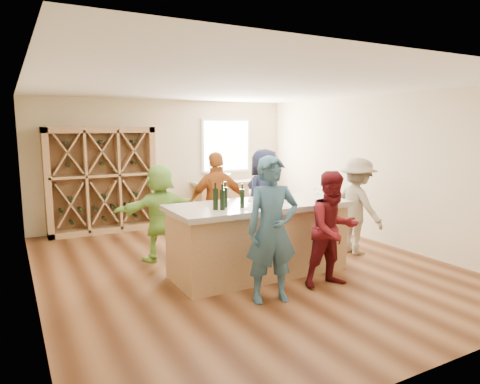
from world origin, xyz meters
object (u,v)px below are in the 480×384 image
tasting_counter_base (259,241)px  wine_bottle_a (216,199)px  wine_bottle_b (222,200)px  wine_rack (102,180)px  person_far_right (264,197)px  sink (220,178)px  person_near_right (333,229)px  wine_bottle_d (242,199)px  person_server (357,206)px  person_near_left (272,230)px  person_far_left (160,212)px  person_far_mid (217,204)px  wine_bottle_c (225,197)px

tasting_counter_base → wine_bottle_a: bearing=-169.1°
wine_bottle_b → wine_rack: bearing=101.9°
tasting_counter_base → person_far_right: 1.68m
sink → tasting_counter_base: (-1.15, -3.69, -0.51)m
person_far_right → person_near_right: bearing=64.0°
wine_bottle_d → person_server: size_ratio=0.16×
wine_bottle_d → person_near_left: person_near_left is taller
person_near_right → person_far_left: size_ratio=1.00×
tasting_counter_base → person_far_mid: bearing=95.3°
wine_bottle_b → person_far_left: bearing=103.4°
sink → person_far_left: bearing=-133.8°
wine_bottle_d → person_server: (2.45, 0.29, -0.38)m
wine_rack → person_near_right: wine_rack is taller
wine_bottle_b → person_near_right: person_near_right is taller
tasting_counter_base → wine_bottle_b: bearing=-163.7°
person_server → wine_bottle_a: bearing=94.1°
person_far_left → person_server: bearing=154.2°
person_near_right → person_far_mid: bearing=113.7°
person_far_left → wine_bottle_c: bearing=105.5°
sink → person_near_left: (-1.55, -4.67, -0.09)m
person_far_mid → wine_bottle_d: bearing=85.5°
wine_rack → person_near_left: wine_rack is taller
wine_bottle_b → person_near_left: size_ratio=0.15×
sink → person_server: 3.73m
sink → person_server: (0.88, -3.62, -0.18)m
wine_bottle_c → person_far_left: size_ratio=0.18×
wine_bottle_d → person_far_left: size_ratio=0.16×
person_far_mid → person_far_right: (1.04, 0.13, 0.01)m
person_near_left → wine_bottle_c: bearing=115.0°
sink → wine_bottle_b: size_ratio=1.94×
wine_bottle_c → person_server: bearing=2.9°
tasting_counter_base → person_far_mid: person_far_mid is taller
wine_bottle_a → person_near_left: bearing=-64.8°
wine_rack → person_far_mid: (1.44, -2.55, -0.21)m
wine_rack → sink: (2.70, -0.07, -0.09)m
sink → wine_bottle_a: 4.31m
wine_bottle_d → sink: bearing=68.2°
wine_bottle_c → wine_bottle_d: (0.19, -0.16, -0.01)m
person_far_right → person_far_left: 2.02m
tasting_counter_base → person_near_right: size_ratio=1.61×
wine_bottle_b → person_near_right: 1.58m
wine_bottle_d → person_server: person_server is taller
tasting_counter_base → person_far_left: 1.76m
wine_bottle_a → wine_bottle_b: 0.10m
wine_bottle_b → wine_bottle_d: (0.30, -0.01, -0.01)m
person_server → tasting_counter_base: bearing=91.6°
wine_rack → wine_bottle_b: (0.84, -3.97, 0.12)m
wine_bottle_c → wine_bottle_d: bearing=-40.7°
person_far_right → person_far_left: size_ratio=1.12×
wine_bottle_a → wine_bottle_c: bearing=25.2°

